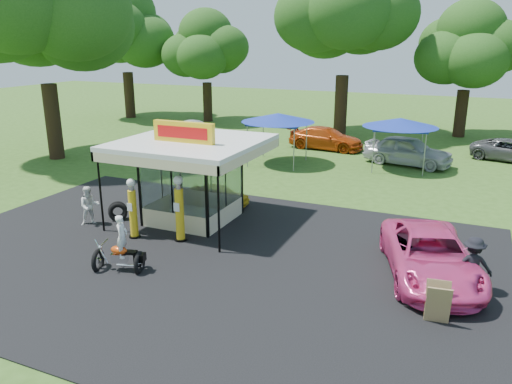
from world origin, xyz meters
TOP-DOWN VIEW (x-y plane):
  - ground at (0.00, 0.00)m, footprint 120.00×120.00m
  - asphalt_apron at (0.00, 2.00)m, footprint 20.00×14.00m
  - gas_station_kiosk at (-2.00, 4.99)m, footprint 5.40×5.40m
  - gas_pump_left at (-3.04, 2.40)m, footprint 0.44×0.44m
  - gas_pump_right at (-1.28, 2.84)m, footprint 0.47×0.47m
  - motorcycle at (-1.66, -0.07)m, footprint 1.76×1.19m
  - spare_tires at (-4.85, 3.70)m, footprint 0.99×0.91m
  - a_frame_sign at (7.90, 0.79)m, footprint 0.66×0.63m
  - kiosk_car at (-2.00, 7.20)m, footprint 2.82×1.13m
  - pink_sedan at (7.44, 3.46)m, footprint 3.99×5.89m
  - spectator_west at (-5.53, 2.84)m, footprint 0.98×0.99m
  - spectator_east_a at (8.66, 2.94)m, footprint 1.22×0.83m
  - bg_car_a at (-9.99, 18.48)m, footprint 5.17×2.54m
  - bg_car_b at (-0.96, 20.91)m, footprint 5.28×2.51m
  - bg_car_c at (4.78, 18.44)m, footprint 5.43×3.07m
  - bg_car_d at (10.53, 22.10)m, footprint 5.13×3.30m
  - tent_west at (-2.47, 15.68)m, footprint 4.35×4.35m
  - tent_east at (4.35, 17.27)m, footprint 4.22×4.22m
  - oak_far_a at (-22.33, 27.45)m, footprint 10.05×10.05m
  - oak_far_b at (-14.34, 28.41)m, footprint 8.10×8.10m
  - oak_far_c at (-1.51, 26.67)m, footprint 10.99×10.99m
  - oak_far_d at (7.15, 29.50)m, footprint 8.29×8.29m
  - oak_near at (-15.75, 11.34)m, footprint 11.89×11.89m

SIDE VIEW (x-z plane):
  - ground at x=0.00m, z-range 0.00..0.00m
  - asphalt_apron at x=0.00m, z-range 0.00..0.04m
  - spare_tires at x=-4.85m, z-range -0.01..0.80m
  - kiosk_car at x=-2.00m, z-range 0.00..0.96m
  - a_frame_sign at x=7.90m, z-range 0.01..1.13m
  - bg_car_d at x=10.53m, z-range 0.00..1.32m
  - bg_car_b at x=-0.96m, z-range 0.00..1.49m
  - pink_sedan at x=7.44m, z-range 0.00..1.50m
  - motorcycle at x=-1.66m, z-range -0.22..1.77m
  - spectator_west at x=-5.53m, z-range 0.00..1.61m
  - bg_car_a at x=-9.99m, z-range 0.00..1.63m
  - bg_car_c at x=4.78m, z-range 0.00..1.74m
  - spectator_east_a at x=8.66m, z-range 0.00..1.74m
  - gas_pump_left at x=-3.04m, z-range -0.05..2.29m
  - gas_pump_right at x=-1.28m, z-range -0.05..2.48m
  - gas_station_kiosk at x=-2.00m, z-range -0.31..3.87m
  - tent_east at x=4.35m, z-range 1.20..4.15m
  - tent_west at x=-2.47m, z-range 1.23..4.27m
  - oak_far_b at x=-14.34m, z-range 1.34..10.99m
  - oak_far_d at x=7.15m, z-range 1.36..11.23m
  - oak_far_a at x=-22.33m, z-range 1.62..13.53m
  - oak_far_c at x=-1.51m, z-range 1.74..14.69m
  - oak_near at x=-15.75m, z-range 1.73..15.42m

